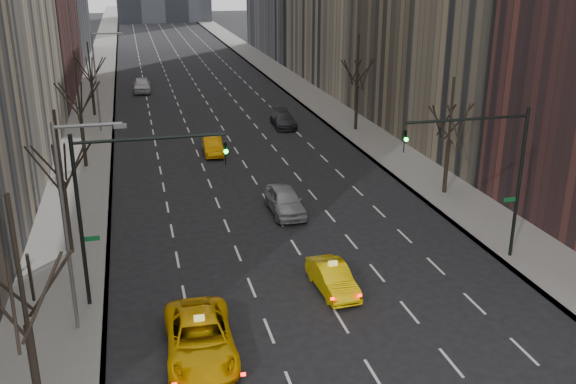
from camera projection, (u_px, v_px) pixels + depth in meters
sidewalk_left at (98, 85)px, 82.11m from camera, size 4.50×320.00×0.15m
sidewalk_right at (284, 77)px, 87.62m from camera, size 4.50×320.00×0.15m
tree_lw_a at (28, 327)px, 20.56m from camera, size 3.36×3.50×8.28m
tree_lw_b at (64, 190)px, 33.41m from camera, size 3.36×3.50×7.82m
tree_lw_c at (81, 116)px, 47.92m from camera, size 3.36×3.50×8.74m
tree_lw_d at (91, 82)px, 64.53m from camera, size 3.36×3.50×7.36m
tree_rw_b at (448, 141)px, 42.46m from camera, size 3.36×3.50×7.82m
tree_rw_c at (357, 88)px, 58.80m from camera, size 3.36×3.50×8.74m
traffic_mast_left at (117, 191)px, 27.97m from camera, size 6.69×0.39×8.00m
traffic_mast_right at (492, 162)px, 32.07m from camera, size 6.69×0.39×8.00m
streetlight_near at (72, 208)px, 25.72m from camera, size 2.83×0.22×9.00m
streetlight_far at (99, 72)px, 57.70m from camera, size 2.83×0.22×9.00m
taxi_suv at (200, 338)px, 25.47m from camera, size 2.87×5.91×1.62m
taxi_sedan at (333, 278)px, 30.62m from camera, size 1.68×4.18×1.35m
silver_sedan_ahead at (285, 201)px, 40.15m from camera, size 1.94×4.80×1.63m
far_taxi at (213, 146)px, 52.57m from camera, size 1.65×4.26×1.39m
far_suv_grey at (283, 119)px, 61.36m from camera, size 2.22×5.02×1.43m
far_car_white at (142, 85)px, 77.77m from camera, size 2.16×5.11×1.72m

